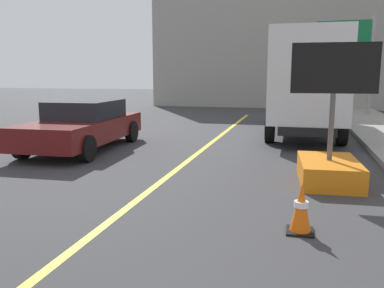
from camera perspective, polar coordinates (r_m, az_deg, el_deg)
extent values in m
cube|color=yellow|center=(4.64, -21.77, -17.66)|extent=(0.14, 36.00, 0.01)
cube|color=orange|center=(8.30, 19.00, -3.70)|extent=(1.21, 1.86, 0.45)
cylinder|color=#4C4C4C|center=(8.15, 19.35, 2.29)|extent=(0.10, 0.10, 1.30)
cube|color=black|center=(8.09, 19.80, 10.21)|extent=(1.60, 0.18, 0.95)
sphere|color=yellow|center=(8.24, 23.59, 9.96)|extent=(0.09, 0.09, 0.09)
sphere|color=yellow|center=(8.18, 21.51, 10.10)|extent=(0.09, 0.09, 0.09)
sphere|color=yellow|center=(8.13, 19.40, 10.23)|extent=(0.09, 0.09, 0.09)
sphere|color=yellow|center=(8.10, 17.26, 10.35)|extent=(0.09, 0.09, 0.09)
sphere|color=yellow|center=(8.09, 16.11, 11.68)|extent=(0.09, 0.09, 0.09)
sphere|color=yellow|center=(8.08, 15.99, 9.13)|extent=(0.09, 0.09, 0.09)
cube|color=black|center=(15.01, 15.72, 3.67)|extent=(1.65, 7.83, 0.25)
cube|color=silver|center=(17.75, 15.67, 8.05)|extent=(2.26, 2.21, 1.90)
cube|color=silver|center=(13.73, 16.13, 9.36)|extent=(2.29, 5.34, 2.74)
cylinder|color=black|center=(17.67, 12.04, 4.29)|extent=(0.29, 0.90, 0.90)
cylinder|color=black|center=(17.72, 18.95, 3.99)|extent=(0.29, 0.90, 0.90)
cylinder|color=black|center=(12.71, 11.14, 2.23)|extent=(0.29, 0.90, 0.90)
cylinder|color=black|center=(12.78, 20.72, 1.82)|extent=(0.29, 0.90, 0.90)
cube|color=#591414|center=(11.70, -15.43, 2.06)|extent=(2.07, 4.70, 0.60)
cube|color=black|center=(11.84, -15.04, 4.84)|extent=(1.73, 2.15, 0.50)
cylinder|color=black|center=(9.99, -14.85, -0.65)|extent=(0.25, 0.67, 0.66)
cylinder|color=black|center=(10.91, -23.23, -0.26)|extent=(0.25, 0.67, 0.66)
cylinder|color=black|center=(12.74, -8.66, 1.78)|extent=(0.25, 0.67, 0.66)
cylinder|color=black|center=(13.48, -15.77, 1.95)|extent=(0.25, 0.67, 0.66)
cylinder|color=gray|center=(22.02, 24.29, 10.05)|extent=(0.18, 0.18, 5.00)
cube|color=#0F6033|center=(22.04, 20.86, 14.57)|extent=(2.60, 0.27, 1.30)
cube|color=white|center=(22.08, 20.85, 14.56)|extent=(1.81, 0.15, 0.18)
cube|color=gray|center=(29.66, 13.98, 13.85)|extent=(18.02, 7.19, 8.63)
cube|color=black|center=(5.67, 15.23, -11.99)|extent=(0.36, 0.36, 0.03)
cone|color=#EA5B0C|center=(5.56, 15.39, -8.66)|extent=(0.28, 0.28, 0.66)
cylinder|color=white|center=(5.55, 15.41, -8.33)|extent=(0.19, 0.19, 0.08)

